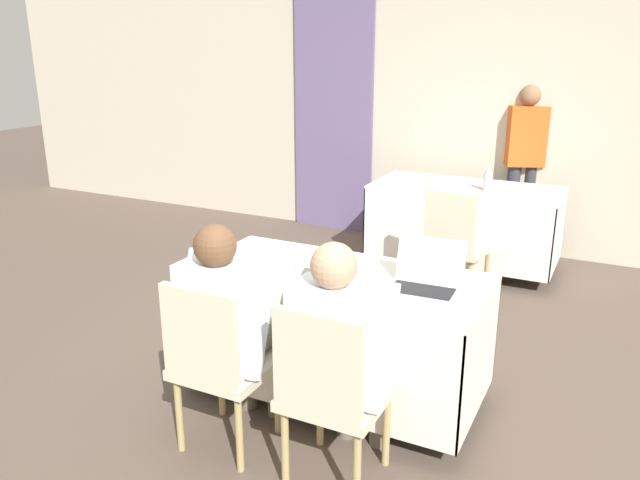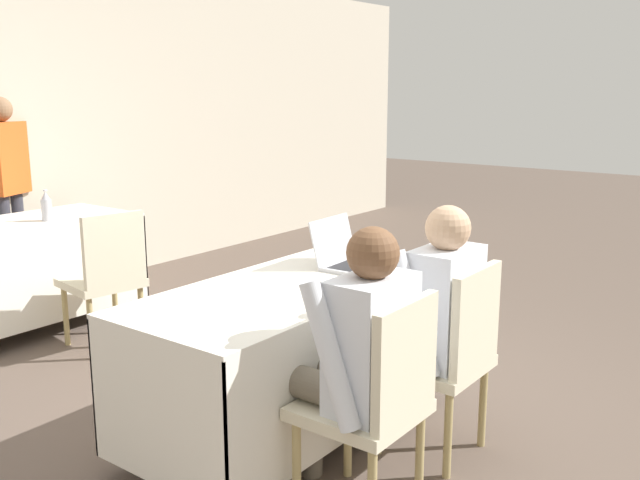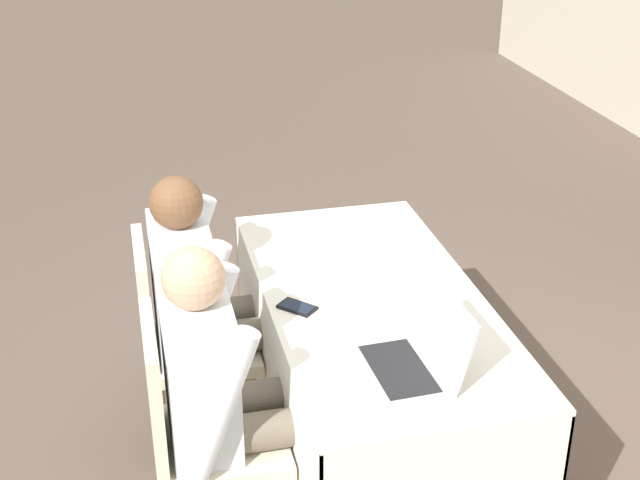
% 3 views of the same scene
% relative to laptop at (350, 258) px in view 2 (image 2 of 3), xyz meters
% --- Properties ---
extents(ground_plane, '(24.00, 24.00, 0.00)m').
position_rel_laptop_xyz_m(ground_plane, '(-0.50, 0.02, -0.80)').
color(ground_plane, brown).
extents(conference_table_near, '(1.61, 0.78, 0.75)m').
position_rel_laptop_xyz_m(conference_table_near, '(-0.50, 0.02, -0.23)').
color(conference_table_near, white).
rests_on(conference_table_near, ground_plane).
extents(conference_table_far, '(1.61, 0.78, 0.75)m').
position_rel_laptop_xyz_m(conference_table_far, '(-0.41, 2.50, -0.23)').
color(conference_table_far, white).
rests_on(conference_table_far, ground_plane).
extents(laptop, '(0.37, 0.32, 0.25)m').
position_rel_laptop_xyz_m(laptop, '(0.00, 0.00, 0.00)').
color(laptop, '#B7B7BC').
rests_on(laptop, conference_table_near).
extents(cell_phone, '(0.15, 0.15, 0.01)m').
position_rel_laptop_xyz_m(cell_phone, '(-0.47, -0.27, -0.04)').
color(cell_phone, black).
rests_on(cell_phone, conference_table_near).
extents(paper_beside_laptop, '(0.22, 0.30, 0.00)m').
position_rel_laptop_xyz_m(paper_beside_laptop, '(-0.75, 0.10, -0.05)').
color(paper_beside_laptop, white).
rests_on(paper_beside_laptop, conference_table_near).
extents(water_bottle, '(0.07, 0.07, 0.22)m').
position_rel_laptop_xyz_m(water_bottle, '(-0.21, 2.41, 0.05)').
color(water_bottle, '#B7B7C1').
rests_on(water_bottle, conference_table_far).
extents(chair_near_left, '(0.44, 0.44, 0.90)m').
position_rel_laptop_xyz_m(chair_near_left, '(-0.80, -0.68, -0.30)').
color(chair_near_left, tan).
rests_on(chair_near_left, ground_plane).
extents(chair_near_right, '(0.44, 0.44, 0.90)m').
position_rel_laptop_xyz_m(chair_near_right, '(-0.20, -0.68, -0.30)').
color(chair_near_right, tan).
rests_on(chair_near_right, ground_plane).
extents(chair_far_spare, '(0.50, 0.50, 0.90)m').
position_rel_laptop_xyz_m(chair_far_spare, '(-0.28, 1.69, -0.30)').
color(chair_far_spare, tan).
rests_on(chair_far_spare, ground_plane).
extents(person_checkered_shirt, '(0.50, 0.52, 1.16)m').
position_rel_laptop_xyz_m(person_checkered_shirt, '(-0.80, -0.58, -0.14)').
color(person_checkered_shirt, '#665B4C').
rests_on(person_checkered_shirt, ground_plane).
extents(person_white_shirt, '(0.50, 0.52, 1.16)m').
position_rel_laptop_xyz_m(person_white_shirt, '(-0.20, -0.58, -0.14)').
color(person_white_shirt, '#665B4C').
rests_on(person_white_shirt, ground_plane).
extents(person_red_shirt, '(0.39, 0.32, 1.59)m').
position_rel_laptop_xyz_m(person_red_shirt, '(-0.05, 3.19, 0.12)').
color(person_red_shirt, '#33333D').
rests_on(person_red_shirt, ground_plane).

